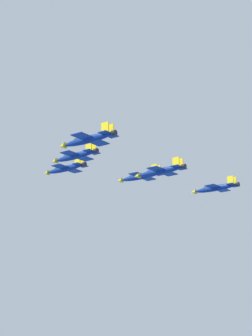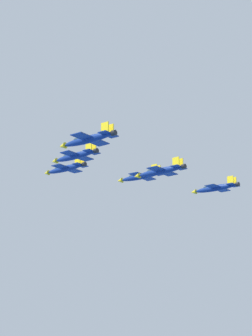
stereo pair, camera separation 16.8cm
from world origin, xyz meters
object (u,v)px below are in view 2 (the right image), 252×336
jet_left_wingman (75,156)px  jet_right_wingman (141,176)px  jet_right_outer (216,188)px  jet_left_outer (88,139)px  jet_slot_rear (160,171)px  jet_lead (65,168)px

jet_left_wingman → jet_right_wingman: 32.08m
jet_left_wingman → jet_right_outer: (-51.48, 4.31, -2.75)m
jet_left_wingman → jet_right_wingman: (-30.72, -9.17, 0.87)m
jet_left_outer → jet_slot_rear: jet_left_outer is taller
jet_left_wingman → jet_slot_rear: 25.12m
jet_lead → jet_slot_rear: size_ratio=1.02×
jet_right_wingman → jet_left_outer: size_ratio=0.98×
jet_right_outer → jet_slot_rear: size_ratio=1.00×
jet_left_outer → jet_right_outer: jet_right_outer is taller
jet_lead → jet_right_wingman: bearing=-139.0°
jet_lead → jet_left_outer: jet_lead is taller
jet_slot_rear → jet_left_outer: bearing=90.8°
jet_slot_rear → jet_right_outer: bearing=-89.2°
jet_right_outer → jet_slot_rear: (30.72, 9.17, -1.51)m
jet_left_wingman → jet_left_outer: jet_left_wingman is taller
jet_lead → jet_right_outer: size_ratio=1.02×
jet_left_wingman → jet_slot_rear: jet_left_wingman is taller
jet_lead → jet_right_wingman: 24.87m
jet_slot_rear → jet_right_wingman: bearing=-39.6°
jet_left_wingman → jet_left_outer: bearing=140.6°
jet_right_outer → jet_slot_rear: bearing=90.7°
jet_slot_rear → jet_left_wingman: bearing=41.2°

